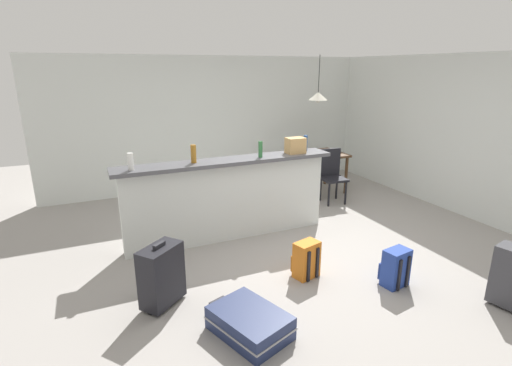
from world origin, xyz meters
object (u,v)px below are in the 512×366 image
Objects in this scene: grocery_bag at (295,145)px; suitcase_upright_black at (162,275)px; bottle_white at (131,162)px; backpack_orange at (306,260)px; bottle_green at (260,149)px; bottle_amber at (193,154)px; dining_table at (315,159)px; dining_chair_near_partition at (332,173)px; suitcase_flat_navy at (249,323)px; pendant_lamp at (318,96)px; backpack_blue at (395,268)px; bottle_blue at (306,143)px.

suitcase_upright_black is at bearing -150.77° from grocery_bag.
backpack_orange is at bearing -37.34° from bottle_white.
bottle_green is 2.17m from suitcase_upright_black.
bottle_amber is 3.01m from dining_table.
bottle_amber is 0.88× the size of grocery_bag.
bottle_amber is 2.81m from dining_chair_near_partition.
suitcase_flat_navy is at bearing -146.17° from backpack_orange.
bottle_white is at bearing -158.14° from dining_table.
dining_table is 1.33× the size of pendant_lamp.
dining_table is 1.64× the size of suitcase_upright_black.
backpack_orange is at bearing -113.60° from grocery_bag.
bottle_amber is 0.26× the size of suitcase_flat_navy.
suitcase_flat_navy is (-2.75, -3.30, -1.68)m from pendant_lamp.
grocery_bag is 0.24× the size of dining_table.
bottle_white is 0.23× the size of suitcase_flat_navy.
suitcase_upright_black reaches higher than backpack_orange.
pendant_lamp reaches higher than backpack_orange.
dining_table reaches higher than backpack_blue.
dining_chair_near_partition is (1.17, 0.73, -0.71)m from grocery_bag.
bottle_blue is at bearing 28.69° from suitcase_upright_black.
bottle_white is 2.33m from backpack_orange.
backpack_orange is at bearing 33.83° from suitcase_flat_navy.
bottle_green is 0.52× the size of backpack_blue.
grocery_bag reaches higher than backpack_orange.
bottle_green is 0.26× the size of pendant_lamp.
bottle_amber is at bearing -177.50° from bottle_blue.
bottle_amber is (0.77, 0.06, 0.01)m from bottle_white.
pendant_lamp is (0.99, 1.25, 0.56)m from bottle_blue.
dining_chair_near_partition reaches higher than suitcase_flat_navy.
suitcase_flat_navy is at bearing -50.73° from suitcase_upright_black.
bottle_green is 0.52× the size of backpack_orange.
bottle_green is at bearing -3.52° from bottle_amber.
suitcase_flat_navy is 1.76m from backpack_blue.
grocery_bag reaches higher than backpack_blue.
pendant_lamp is at bearing 37.98° from bottle_green.
pendant_lamp is 4.62m from suitcase_flat_navy.
pendant_lamp is (0.05, 0.61, 1.28)m from dining_chair_near_partition.
bottle_white is 1.47m from suitcase_upright_black.
bottle_green is at bearing 89.32° from backpack_orange.
bottle_amber is at bearing 87.79° from suitcase_flat_navy.
pendant_lamp reaches higher than suitcase_upright_black.
bottle_amber is at bearing 179.15° from grocery_bag.
dining_chair_near_partition is (0.94, 0.64, -0.72)m from bottle_blue.
bottle_amber is at bearing 131.72° from backpack_blue.
backpack_blue reaches higher than suitcase_flat_navy.
suitcase_flat_navy is 2.12× the size of backpack_blue.
bottle_white is 0.92× the size of bottle_blue.
bottle_green is 0.56m from grocery_bag.
bottle_blue is at bearing 60.52° from backpack_orange.
backpack_blue is at bearing -34.90° from backpack_orange.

